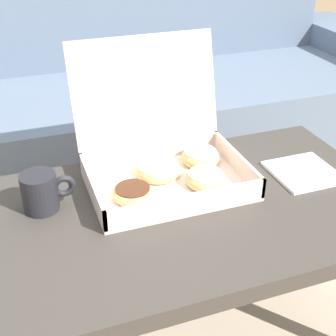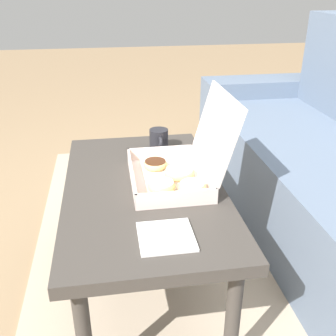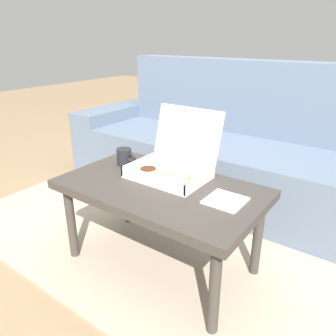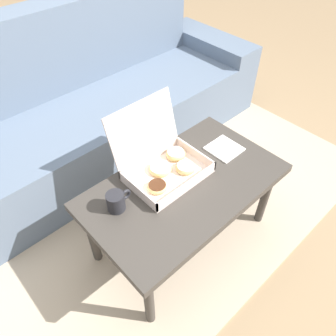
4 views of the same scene
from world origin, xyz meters
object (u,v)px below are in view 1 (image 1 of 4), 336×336
Objects in this scene: couch at (101,105)px; pastry_box at (166,157)px; coffee_mug at (41,192)px; coffee_table at (190,223)px.

couch reaches higher than pastry_box.
couch reaches higher than coffee_mug.
pastry_box reaches higher than coffee_mug.
coffee_mug is (-0.31, 0.10, 0.09)m from coffee_table.
pastry_box is at bearing 6.64° from coffee_mug.
coffee_table is at bearing -17.51° from coffee_mug.
couch is 0.95m from coffee_table.
coffee_mug reaches higher than coffee_table.
couch is at bearing 70.04° from coffee_mug.
coffee_mug is (-0.30, -0.03, -0.01)m from pastry_box.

